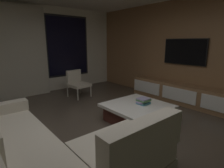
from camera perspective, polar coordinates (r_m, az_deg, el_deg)
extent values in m
plane|color=#473D33|center=(3.18, -3.74, -17.20)|extent=(9.20, 9.20, 0.00)
cube|color=silver|center=(6.11, -25.03, 9.51)|extent=(6.60, 0.12, 2.70)
cube|color=black|center=(6.51, -13.70, 11.38)|extent=(1.52, 0.02, 2.02)
cube|color=black|center=(6.50, -13.64, 11.38)|extent=(1.40, 0.03, 1.90)
cube|color=#BCB5A3|center=(5.81, -29.77, 8.40)|extent=(2.10, 0.12, 2.60)
cube|color=#8E6642|center=(5.18, 24.82, 9.10)|extent=(0.12, 7.80, 2.70)
cube|color=#A49C8C|center=(2.74, -27.07, -22.10)|extent=(0.90, 2.50, 0.18)
cube|color=beige|center=(2.62, -27.56, -18.31)|extent=(0.86, 2.42, 0.24)
cube|color=#A49C8C|center=(2.50, 2.82, -24.26)|extent=(1.10, 0.90, 0.18)
cube|color=beige|center=(2.37, 2.88, -20.23)|extent=(1.07, 0.86, 0.24)
cube|color=beige|center=(2.00, 10.10, -16.52)|extent=(1.10, 0.20, 0.40)
cube|color=#4D241D|center=(3.82, 7.91, -9.41)|extent=(1.00, 1.00, 0.30)
cube|color=white|center=(3.76, 8.00, -6.87)|extent=(1.16, 1.16, 0.06)
cube|color=#59ADD3|center=(3.81, 9.85, -5.93)|extent=(0.24, 0.20, 0.03)
cube|color=#A693C8|center=(3.79, 9.56, -5.47)|extent=(0.24, 0.15, 0.03)
cube|color=#477746|center=(3.78, 9.86, -5.00)|extent=(0.24, 0.22, 0.03)
cube|color=#8D87AC|center=(3.77, 9.79, -4.59)|extent=(0.22, 0.20, 0.03)
cylinder|color=#B2ADA0|center=(5.46, -6.65, -2.12)|extent=(0.04, 0.04, 0.36)
cylinder|color=#B2ADA0|center=(5.17, -10.68, -3.12)|extent=(0.04, 0.04, 0.36)
cylinder|color=#B2ADA0|center=(5.84, -9.86, -1.23)|extent=(0.04, 0.04, 0.36)
cylinder|color=#B2ADA0|center=(5.57, -13.77, -2.11)|extent=(0.04, 0.04, 0.36)
cube|color=beige|center=(5.46, -10.32, -0.29)|extent=(0.61, 0.62, 0.08)
cube|color=beige|center=(5.60, -11.90, 2.38)|extent=(0.49, 0.14, 0.38)
cube|color=#8E6642|center=(5.15, 21.31, -2.96)|extent=(0.44, 3.10, 0.52)
cube|color=white|center=(4.55, 31.48, -5.76)|extent=(0.02, 0.93, 0.33)
cube|color=white|center=(4.94, 20.02, -3.18)|extent=(0.02, 0.93, 0.33)
cube|color=white|center=(5.51, 10.65, -0.97)|extent=(0.02, 0.93, 0.33)
cube|color=#39281A|center=(4.82, 29.82, -6.63)|extent=(0.33, 0.68, 0.19)
cube|color=#B5CD52|center=(4.78, 31.56, -7.06)|extent=(0.03, 0.04, 0.18)
cube|color=#47A27C|center=(4.81, 30.37, -6.97)|extent=(0.03, 0.04, 0.15)
cube|color=#45CB68|center=(4.84, 29.23, -6.60)|extent=(0.03, 0.04, 0.17)
cube|color=#C2C454|center=(4.88, 28.08, -6.45)|extent=(0.03, 0.04, 0.15)
cube|color=#535248|center=(4.91, 26.98, -5.99)|extent=(0.03, 0.04, 0.19)
cube|color=black|center=(5.20, 21.80, 9.38)|extent=(0.04, 1.16, 0.67)
cube|color=black|center=(5.19, 21.78, 9.38)|extent=(0.05, 1.12, 0.63)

